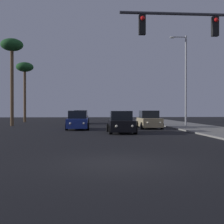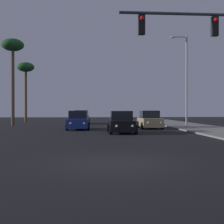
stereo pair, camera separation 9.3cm
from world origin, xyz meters
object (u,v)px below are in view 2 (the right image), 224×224
Objects in this scene: street_lamp at (185,76)px; palm_tree_mid at (13,50)px; car_grey at (82,118)px; traffic_light_mast at (224,47)px; car_tan at (150,120)px; palm_tree_far at (26,70)px; car_blue at (78,121)px; car_black at (121,123)px.

palm_tree_mid is at bearing 166.91° from street_lamp.
traffic_light_mast is at bearing 107.52° from car_grey.
car_tan is 0.48× the size of street_lamp.
car_grey is at bearing 139.87° from street_lamp.
street_lamp is 1.08× the size of palm_tree_far.
palm_tree_mid reaches higher than car_blue.
palm_tree_far is (-11.25, 20.66, 6.50)m from car_black.
car_grey is at bearing -75.93° from car_black.
car_grey and car_black have the same top height.
traffic_light_mast is 33.91m from palm_tree_far.
traffic_light_mast is at bearing -54.54° from palm_tree_mid.
car_black is 0.46× the size of palm_tree_mid.
palm_tree_far is (-14.50, 15.42, 6.50)m from car_tan.
car_grey is 10.96m from car_blue.
car_blue is 19.20m from palm_tree_far.
car_blue is 0.52× the size of palm_tree_far.
street_lamp is at bearing -167.15° from car_blue.
car_grey is 11.53m from palm_tree_far.
car_blue is (-6.68, -0.87, 0.00)m from car_tan.
car_tan is at bearing -171.33° from car_blue.
palm_tree_far is (-18.34, 14.13, 2.14)m from street_lamp.
car_blue is (-0.07, -10.96, 0.00)m from car_grey.
traffic_light_mast reaches higher than car_grey.
car_tan is (3.25, 5.24, 0.00)m from car_black.
traffic_light_mast reaches higher than car_tan.
car_grey is 0.62× the size of traffic_light_mast.
car_grey is 0.52× the size of palm_tree_far.
car_grey is 1.00× the size of car_blue.
palm_tree_mid reaches higher than car_grey.
palm_tree_mid reaches higher than street_lamp.
car_grey and car_tan have the same top height.
palm_tree_mid is (-7.24, 6.29, 7.43)m from car_blue.
palm_tree_far is at bearing -32.44° from car_grey.
traffic_light_mast is 0.74× the size of palm_tree_mid.
street_lamp is (7.08, 6.53, 4.36)m from car_black.
car_black is at bearing 111.45° from traffic_light_mast.
traffic_light_mast is (3.78, -9.63, 3.95)m from car_black.
car_black is at bearing 59.32° from car_tan.
car_blue is 0.62× the size of traffic_light_mast.
car_blue is 0.48× the size of street_lamp.
car_blue is at bearing -64.34° from palm_tree_far.
car_black is at bearing 129.36° from car_blue.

